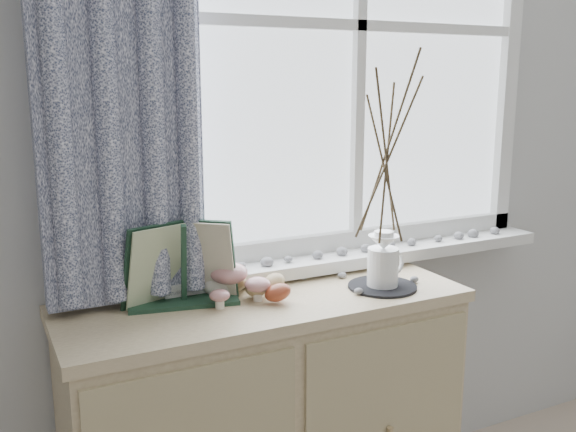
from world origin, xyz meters
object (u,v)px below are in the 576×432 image
at_px(sideboard, 267,430).
at_px(twig_pitcher, 387,153).
at_px(botanical_book, 185,265).
at_px(toadstool_cluster, 234,279).

distance_m(sideboard, twig_pitcher, 0.92).
bearing_deg(botanical_book, sideboard, 4.71).
distance_m(botanical_book, toadstool_cluster, 0.16).
distance_m(botanical_book, twig_pitcher, 0.67).
height_order(sideboard, botanical_book, botanical_book).
relative_size(sideboard, twig_pitcher, 1.66).
bearing_deg(botanical_book, twig_pitcher, 1.76).
bearing_deg(toadstool_cluster, twig_pitcher, -13.58).
xyz_separation_m(botanical_book, toadstool_cluster, (0.15, 0.01, -0.06)).
xyz_separation_m(sideboard, botanical_book, (-0.23, 0.03, 0.55)).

